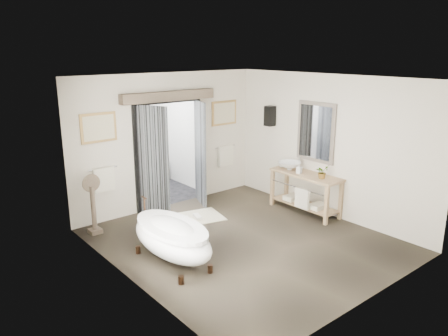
# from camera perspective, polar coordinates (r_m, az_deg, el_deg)

# --- Properties ---
(ground_plane) EXTENTS (5.00, 5.00, 0.00)m
(ground_plane) POSITION_cam_1_polar(r_m,az_deg,el_deg) (8.04, 2.76, -9.51)
(ground_plane) COLOR #483E2F
(room_shell) EXTENTS (4.52, 5.02, 2.91)m
(room_shell) POSITION_cam_1_polar(r_m,az_deg,el_deg) (7.34, 3.37, 3.38)
(room_shell) COLOR beige
(room_shell) RESTS_ON ground_plane
(shower_room) EXTENTS (2.22, 2.01, 2.51)m
(shower_room) POSITION_cam_1_polar(r_m,az_deg,el_deg) (10.87, -11.45, 1.90)
(shower_room) COLOR black
(shower_room) RESTS_ON ground_plane
(back_wall_dressing) EXTENTS (3.82, 0.78, 2.52)m
(back_wall_dressing) POSITION_cam_1_polar(r_m,az_deg,el_deg) (9.31, -6.74, 4.02)
(back_wall_dressing) COLOR black
(back_wall_dressing) RESTS_ON ground_plane
(clawfoot_tub) EXTENTS (0.83, 1.85, 0.90)m
(clawfoot_tub) POSITION_cam_1_polar(r_m,az_deg,el_deg) (7.15, -6.84, -9.01)
(clawfoot_tub) COLOR #342014
(clawfoot_tub) RESTS_ON ground_plane
(vanity) EXTENTS (0.57, 1.60, 0.85)m
(vanity) POSITION_cam_1_polar(r_m,az_deg,el_deg) (9.36, 10.53, -2.78)
(vanity) COLOR tan
(vanity) RESTS_ON ground_plane
(pedestal_mirror) EXTENTS (0.34, 0.22, 1.16)m
(pedestal_mirror) POSITION_cam_1_polar(r_m,az_deg,el_deg) (8.53, -16.70, -5.05)
(pedestal_mirror) COLOR brown
(pedestal_mirror) RESTS_ON ground_plane
(rug) EXTENTS (1.35, 1.06, 0.01)m
(rug) POSITION_cam_1_polar(r_m,az_deg,el_deg) (9.05, -4.08, -6.54)
(rug) COLOR beige
(rug) RESTS_ON ground_plane
(slippers) EXTENTS (0.44, 0.30, 0.05)m
(slippers) POSITION_cam_1_polar(r_m,az_deg,el_deg) (8.97, -4.17, -6.52)
(slippers) COLOR white
(slippers) RESTS_ON rug
(basin) EXTENTS (0.64, 0.64, 0.17)m
(basin) POSITION_cam_1_polar(r_m,az_deg,el_deg) (9.51, 8.55, 0.30)
(basin) COLOR white
(basin) RESTS_ON vanity
(plant) EXTENTS (0.26, 0.22, 0.28)m
(plant) POSITION_cam_1_polar(r_m,az_deg,el_deg) (8.95, 12.70, -0.49)
(plant) COLOR gray
(plant) RESTS_ON vanity
(soap_bottle_a) EXTENTS (0.11, 0.12, 0.21)m
(soap_bottle_a) POSITION_cam_1_polar(r_m,az_deg,el_deg) (9.24, 9.81, -0.06)
(soap_bottle_a) COLOR gray
(soap_bottle_a) RESTS_ON vanity
(soap_bottle_b) EXTENTS (0.16, 0.16, 0.17)m
(soap_bottle_b) POSITION_cam_1_polar(r_m,az_deg,el_deg) (9.69, 7.56, 0.63)
(soap_bottle_b) COLOR gray
(soap_bottle_b) RESTS_ON vanity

